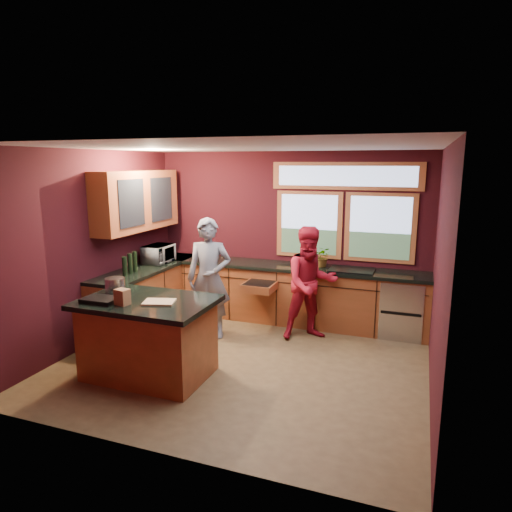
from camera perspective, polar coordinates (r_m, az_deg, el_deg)
The scene contains 14 objects.
floor at distance 6.03m, azimuth -1.61°, elevation -13.11°, with size 4.50×4.50×0.00m, color brown.
room_shell at distance 6.06m, azimuth -5.84°, elevation 4.70°, with size 4.52×4.02×2.71m.
back_counter at distance 7.32m, azimuth 4.75°, elevation -4.75°, with size 4.50×0.64×0.93m.
left_counter at distance 7.44m, azimuth -13.29°, elevation -4.75°, with size 0.64×2.30×0.93m.
island at distance 5.66m, azimuth -13.29°, elevation -9.88°, with size 1.55×1.05×0.95m.
person_grey at distance 6.63m, azimuth -5.89°, elevation -2.80°, with size 0.64×0.42×1.76m, color slate.
person_red at distance 6.59m, azimuth 6.84°, elevation -3.41°, with size 0.80×0.62×1.64m, color maroon.
microwave at distance 7.52m, azimuth -12.08°, elevation 0.25°, with size 0.52×0.35×0.29m, color #999999.
potted_plant at distance 7.12m, azimuth 8.31°, elevation -0.11°, with size 0.29×0.25×0.32m, color #999999.
paper_towel at distance 7.14m, azimuth 6.07°, elevation -0.19°, with size 0.12×0.12×0.28m, color silver.
cutting_board at distance 5.36m, azimuth -12.02°, elevation -5.64°, with size 0.35×0.25×0.02m, color #A57F55.
stock_pot at distance 5.91m, azimuth -17.21°, elevation -3.48°, with size 0.24×0.24×0.18m, color silver.
paper_bag at distance 5.37m, azimuth -16.37°, elevation -4.93°, with size 0.15×0.12×0.18m, color brown.
black_tray at distance 5.57m, azimuth -18.83°, elevation -5.20°, with size 0.40×0.28×0.05m, color black.
Camera 1 is at (2.03, -5.09, 2.52)m, focal length 32.00 mm.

